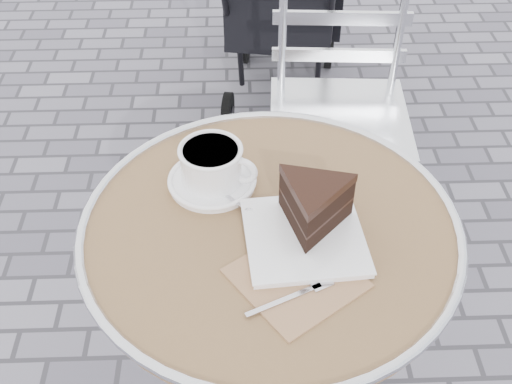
{
  "coord_description": "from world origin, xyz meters",
  "views": [
    {
      "loc": [
        -0.06,
        -0.84,
        1.58
      ],
      "look_at": [
        -0.03,
        0.04,
        0.78
      ],
      "focal_mm": 45.0,
      "sensor_mm": 36.0,
      "label": 1
    }
  ],
  "objects_px": {
    "cappuccino_set": "(213,169)",
    "bistro_chair": "(340,74)",
    "cake_plate_set": "(311,212)",
    "cafe_table": "(269,282)"
  },
  "relations": [
    {
      "from": "cappuccino_set",
      "to": "bistro_chair",
      "type": "distance_m",
      "value": 0.79
    },
    {
      "from": "cake_plate_set",
      "to": "bistro_chair",
      "type": "height_order",
      "value": "bistro_chair"
    },
    {
      "from": "cappuccino_set",
      "to": "cake_plate_set",
      "type": "relative_size",
      "value": 0.54
    },
    {
      "from": "cappuccino_set",
      "to": "bistro_chair",
      "type": "bearing_deg",
      "value": 80.04
    },
    {
      "from": "cake_plate_set",
      "to": "cafe_table",
      "type": "bearing_deg",
      "value": 158.94
    },
    {
      "from": "cafe_table",
      "to": "bistro_chair",
      "type": "height_order",
      "value": "bistro_chair"
    },
    {
      "from": "cappuccino_set",
      "to": "cake_plate_set",
      "type": "bearing_deg",
      "value": -20.03
    },
    {
      "from": "cappuccino_set",
      "to": "cafe_table",
      "type": "bearing_deg",
      "value": -29.96
    },
    {
      "from": "cafe_table",
      "to": "cappuccino_set",
      "type": "distance_m",
      "value": 0.26
    },
    {
      "from": "cafe_table",
      "to": "bistro_chair",
      "type": "xyz_separation_m",
      "value": [
        0.25,
        0.79,
        -0.01
      ]
    }
  ]
}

